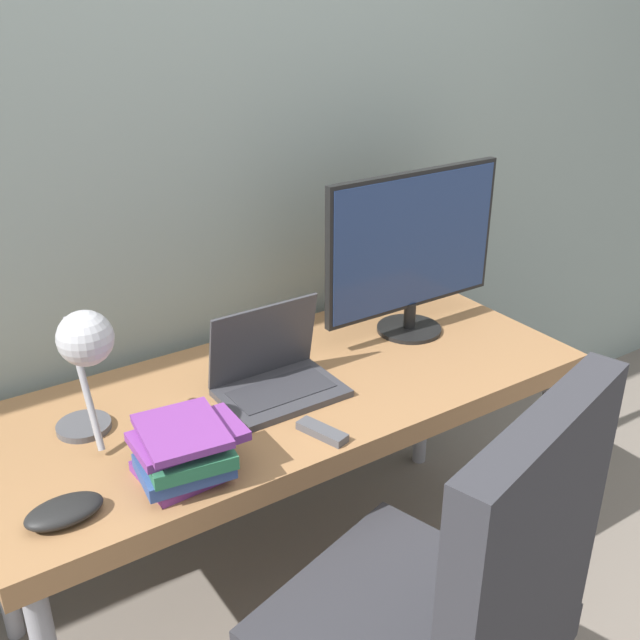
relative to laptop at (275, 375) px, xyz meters
The scene contains 9 objects.
wall_back 0.69m from the laptop, 84.11° to the left, with size 8.00×0.05×2.60m.
desk 0.12m from the laptop, 17.78° to the left, with size 1.61×0.67×0.70m.
laptop is the anchor object (origin of this frame).
monitor 0.57m from the laptop, ahead, with size 0.60×0.20×0.49m.
desk_lamp 0.52m from the laptop, behind, with size 0.13×0.26×0.36m.
office_chair 0.75m from the laptop, 92.91° to the right, with size 0.65×0.64×1.08m.
book_stack 0.40m from the laptop, 149.08° to the right, with size 0.24×0.22×0.13m.
tv_remote 0.24m from the laptop, 93.25° to the right, with size 0.08×0.14×0.02m.
game_controller 0.64m from the laptop, 161.92° to the right, with size 0.16×0.09×0.04m.
Camera 1 is at (-0.88, -1.14, 1.70)m, focal length 42.00 mm.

